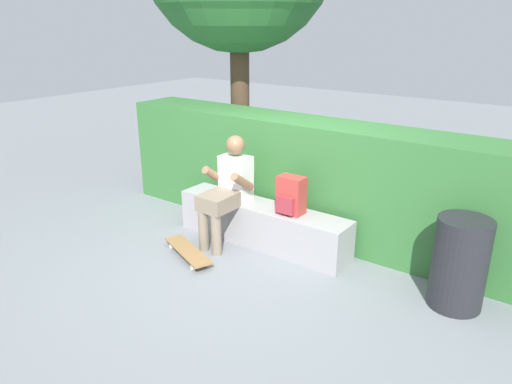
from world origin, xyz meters
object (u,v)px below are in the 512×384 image
object	(u,v)px
skateboard_near_person	(188,251)
trash_bin	(460,263)
person_skater	(228,188)
backpack_on_bench	(291,196)
bench_main	(262,224)

from	to	relation	value
skateboard_near_person	trash_bin	world-z (taller)	trash_bin
person_skater	backpack_on_bench	distance (m)	0.72
bench_main	skateboard_near_person	distance (m)	0.88
bench_main	skateboard_near_person	size ratio (longest dim) A/B	2.55
person_skater	skateboard_near_person	bearing A→B (deg)	-101.43
person_skater	trash_bin	bearing A→B (deg)	4.68
backpack_on_bench	trash_bin	xyz separation A→B (m)	(1.72, 0.00, -0.24)
bench_main	trash_bin	bearing A→B (deg)	-0.24
person_skater	trash_bin	world-z (taller)	person_skater
backpack_on_bench	skateboard_near_person	bearing A→B (deg)	-137.03
person_skater	trash_bin	xyz separation A→B (m)	(2.41, 0.20, -0.24)
person_skater	skateboard_near_person	xyz separation A→B (m)	(-0.11, -0.55, -0.58)
bench_main	backpack_on_bench	distance (m)	0.57
skateboard_near_person	trash_bin	size ratio (longest dim) A/B	0.99
person_skater	bench_main	bearing A→B (deg)	33.36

